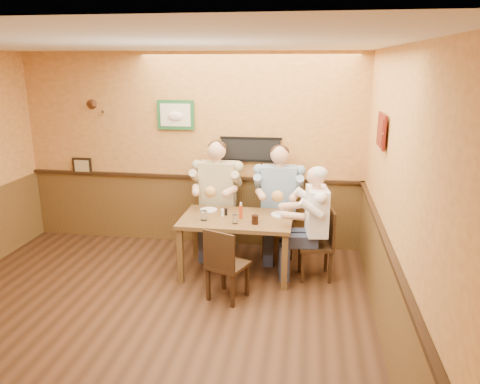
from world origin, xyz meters
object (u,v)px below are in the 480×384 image
object	(u,v)px
chair_near_side	(228,263)
hot_sauce_bottle	(241,211)
pepper_shaker	(226,212)
chair_back_right	(278,221)
water_glass_left	(204,215)
diner_white_elder	(316,229)
chair_back_left	(218,217)
chair_right_end	(315,244)
diner_blue_polo	(279,206)
dining_table	(237,224)
water_glass_mid	(235,219)
salt_shaker	(222,213)
cola_tumbler	(255,220)
diner_tan_shirt	(218,203)

from	to	relation	value
chair_near_side	hot_sauce_bottle	world-z (taller)	hot_sauce_bottle
hot_sauce_bottle	pepper_shaker	bearing A→B (deg)	156.02
chair_back_right	water_glass_left	bearing A→B (deg)	-137.18
diner_white_elder	hot_sauce_bottle	xyz separation A→B (m)	(-0.94, -0.03, 0.20)
chair_back_left	pepper_shaker	world-z (taller)	chair_back_left
water_glass_left	hot_sauce_bottle	xyz separation A→B (m)	(0.44, 0.14, 0.03)
chair_back_left	diner_white_elder	distance (m)	1.55
chair_right_end	diner_white_elder	bearing A→B (deg)	0.00
hot_sauce_bottle	water_glass_left	bearing A→B (deg)	-162.54
chair_near_side	pepper_shaker	world-z (taller)	chair_near_side
diner_blue_polo	water_glass_left	size ratio (longest dim) A/B	11.42
chair_back_left	water_glass_left	xyz separation A→B (m)	(-0.01, -0.85, 0.31)
chair_back_left	pepper_shaker	bearing A→B (deg)	-69.53
diner_blue_polo	pepper_shaker	xyz separation A→B (m)	(-0.63, -0.63, 0.09)
dining_table	water_glass_mid	distance (m)	0.27
chair_back_left	salt_shaker	distance (m)	0.76
water_glass_mid	chair_near_side	bearing A→B (deg)	-91.03
water_glass_left	chair_back_left	bearing A→B (deg)	89.56
dining_table	cola_tumbler	size ratio (longest dim) A/B	12.72
chair_back_left	water_glass_left	distance (m)	0.91
diner_white_elder	cola_tumbler	size ratio (longest dim) A/B	11.75
hot_sauce_bottle	salt_shaker	distance (m)	0.25
water_glass_mid	pepper_shaker	world-z (taller)	water_glass_mid
diner_tan_shirt	diner_blue_polo	distance (m)	0.86
water_glass_mid	chair_right_end	bearing A→B (deg)	13.05
diner_white_elder	salt_shaker	distance (m)	1.19
water_glass_mid	hot_sauce_bottle	size ratio (longest dim) A/B	0.59
pepper_shaker	hot_sauce_bottle	bearing A→B (deg)	-23.98
dining_table	cola_tumbler	xyz separation A→B (m)	(0.26, -0.21, 0.15)
dining_table	diner_white_elder	bearing A→B (deg)	-0.05
water_glass_left	water_glass_mid	world-z (taller)	water_glass_left
chair_back_right	diner_blue_polo	xyz separation A→B (m)	(0.00, 0.00, 0.21)
chair_back_right	salt_shaker	distance (m)	1.00
dining_table	water_glass_mid	world-z (taller)	water_glass_mid
dining_table	salt_shaker	world-z (taller)	salt_shaker
salt_shaker	chair_back_right	bearing A→B (deg)	45.69
diner_tan_shirt	diner_blue_polo	world-z (taller)	diner_tan_shirt
chair_near_side	diner_tan_shirt	bearing A→B (deg)	-52.62
chair_back_right	diner_white_elder	xyz separation A→B (m)	(0.52, -0.69, 0.15)
diner_tan_shirt	hot_sauce_bottle	size ratio (longest dim) A/B	7.71
dining_table	salt_shaker	size ratio (longest dim) A/B	14.31
chair_back_right	diner_tan_shirt	xyz separation A→B (m)	(-0.86, -0.01, 0.23)
diner_tan_shirt	pepper_shaker	xyz separation A→B (m)	(0.23, -0.62, 0.07)
chair_back_right	water_glass_mid	distance (m)	1.08
chair_back_left	water_glass_mid	distance (m)	1.04
chair_near_side	chair_back_right	bearing A→B (deg)	-86.90
cola_tumbler	hot_sauce_bottle	size ratio (longest dim) A/B	0.59
diner_blue_polo	diner_white_elder	size ratio (longest dim) A/B	1.09
dining_table	diner_tan_shirt	world-z (taller)	diner_tan_shirt
water_glass_left	water_glass_mid	size ratio (longest dim) A/B	1.12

